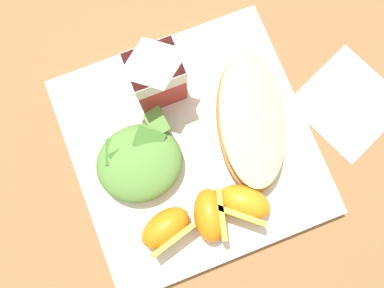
{
  "coord_description": "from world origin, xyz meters",
  "views": [
    {
      "loc": [
        -0.03,
        -0.08,
        0.52
      ],
      "look_at": [
        0.0,
        0.0,
        0.03
      ],
      "focal_mm": 39.91,
      "sensor_mm": 36.0,
      "label": 1
    }
  ],
  "objects_px": {
    "green_salad_pile": "(139,162)",
    "paper_napkin": "(349,103)",
    "orange_wedge_front": "(166,229)",
    "orange_wedge_rear": "(244,204)",
    "cheesy_pizza_bread": "(252,123)",
    "orange_wedge_middle": "(211,215)",
    "white_plate": "(192,147)",
    "milk_carton": "(156,74)"
  },
  "relations": [
    {
      "from": "green_salad_pile",
      "to": "paper_napkin",
      "type": "bearing_deg",
      "value": -4.32
    },
    {
      "from": "orange_wedge_front",
      "to": "orange_wedge_rear",
      "type": "distance_m",
      "value": 0.09
    },
    {
      "from": "cheesy_pizza_bread",
      "to": "orange_wedge_rear",
      "type": "bearing_deg",
      "value": -118.36
    },
    {
      "from": "orange_wedge_middle",
      "to": "paper_napkin",
      "type": "height_order",
      "value": "orange_wedge_middle"
    },
    {
      "from": "white_plate",
      "to": "orange_wedge_rear",
      "type": "bearing_deg",
      "value": -71.5
    },
    {
      "from": "orange_wedge_front",
      "to": "orange_wedge_middle",
      "type": "relative_size",
      "value": 1.0
    },
    {
      "from": "white_plate",
      "to": "orange_wedge_rear",
      "type": "xyz_separation_m",
      "value": [
        0.03,
        -0.09,
        0.03
      ]
    },
    {
      "from": "white_plate",
      "to": "milk_carton",
      "type": "relative_size",
      "value": 2.55
    },
    {
      "from": "cheesy_pizza_bread",
      "to": "milk_carton",
      "type": "height_order",
      "value": "milk_carton"
    },
    {
      "from": "milk_carton",
      "to": "orange_wedge_middle",
      "type": "relative_size",
      "value": 1.64
    },
    {
      "from": "white_plate",
      "to": "cheesy_pizza_bread",
      "type": "height_order",
      "value": "cheesy_pizza_bread"
    },
    {
      "from": "milk_carton",
      "to": "white_plate",
      "type": "bearing_deg",
      "value": -81.58
    },
    {
      "from": "cheesy_pizza_bread",
      "to": "orange_wedge_front",
      "type": "distance_m",
      "value": 0.16
    },
    {
      "from": "orange_wedge_front",
      "to": "orange_wedge_rear",
      "type": "xyz_separation_m",
      "value": [
        0.09,
        -0.01,
        0.0
      ]
    },
    {
      "from": "cheesy_pizza_bread",
      "to": "milk_carton",
      "type": "relative_size",
      "value": 1.69
    },
    {
      "from": "white_plate",
      "to": "orange_wedge_front",
      "type": "bearing_deg",
      "value": -127.8
    },
    {
      "from": "orange_wedge_front",
      "to": "orange_wedge_middle",
      "type": "xyz_separation_m",
      "value": [
        0.05,
        -0.0,
        0.0
      ]
    },
    {
      "from": "cheesy_pizza_bread",
      "to": "orange_wedge_middle",
      "type": "height_order",
      "value": "orange_wedge_middle"
    },
    {
      "from": "white_plate",
      "to": "orange_wedge_front",
      "type": "distance_m",
      "value": 0.11
    },
    {
      "from": "orange_wedge_middle",
      "to": "orange_wedge_rear",
      "type": "relative_size",
      "value": 0.97
    },
    {
      "from": "cheesy_pizza_bread",
      "to": "green_salad_pile",
      "type": "height_order",
      "value": "green_salad_pile"
    },
    {
      "from": "white_plate",
      "to": "green_salad_pile",
      "type": "bearing_deg",
      "value": 179.11
    },
    {
      "from": "white_plate",
      "to": "cheesy_pizza_bread",
      "type": "relative_size",
      "value": 1.51
    },
    {
      "from": "white_plate",
      "to": "paper_napkin",
      "type": "height_order",
      "value": "white_plate"
    },
    {
      "from": "green_salad_pile",
      "to": "milk_carton",
      "type": "height_order",
      "value": "milk_carton"
    },
    {
      "from": "white_plate",
      "to": "milk_carton",
      "type": "height_order",
      "value": "milk_carton"
    },
    {
      "from": "milk_carton",
      "to": "green_salad_pile",
      "type": "bearing_deg",
      "value": -124.21
    },
    {
      "from": "orange_wedge_front",
      "to": "orange_wedge_middle",
      "type": "bearing_deg",
      "value": -4.22
    },
    {
      "from": "milk_carton",
      "to": "orange_wedge_middle",
      "type": "xyz_separation_m",
      "value": [
        0.0,
        -0.16,
        -0.04
      ]
    },
    {
      "from": "cheesy_pizza_bread",
      "to": "orange_wedge_front",
      "type": "height_order",
      "value": "orange_wedge_front"
    },
    {
      "from": "green_salad_pile",
      "to": "orange_wedge_front",
      "type": "relative_size",
      "value": 1.48
    },
    {
      "from": "green_salad_pile",
      "to": "paper_napkin",
      "type": "height_order",
      "value": "green_salad_pile"
    },
    {
      "from": "orange_wedge_front",
      "to": "orange_wedge_middle",
      "type": "distance_m",
      "value": 0.05
    },
    {
      "from": "green_salad_pile",
      "to": "orange_wedge_rear",
      "type": "height_order",
      "value": "green_salad_pile"
    },
    {
      "from": "cheesy_pizza_bread",
      "to": "paper_napkin",
      "type": "relative_size",
      "value": 1.69
    },
    {
      "from": "orange_wedge_middle",
      "to": "paper_napkin",
      "type": "relative_size",
      "value": 0.61
    },
    {
      "from": "green_salad_pile",
      "to": "milk_carton",
      "type": "xyz_separation_m",
      "value": [
        0.05,
        0.08,
        0.04
      ]
    },
    {
      "from": "green_salad_pile",
      "to": "paper_napkin",
      "type": "xyz_separation_m",
      "value": [
        0.27,
        -0.02,
        -0.03
      ]
    },
    {
      "from": "white_plate",
      "to": "orange_wedge_rear",
      "type": "distance_m",
      "value": 0.1
    },
    {
      "from": "green_salad_pile",
      "to": "orange_wedge_front",
      "type": "bearing_deg",
      "value": -88.53
    },
    {
      "from": "cheesy_pizza_bread",
      "to": "green_salad_pile",
      "type": "xyz_separation_m",
      "value": [
        -0.14,
        0.0,
        0.0
      ]
    },
    {
      "from": "white_plate",
      "to": "orange_wedge_rear",
      "type": "relative_size",
      "value": 4.06
    }
  ]
}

